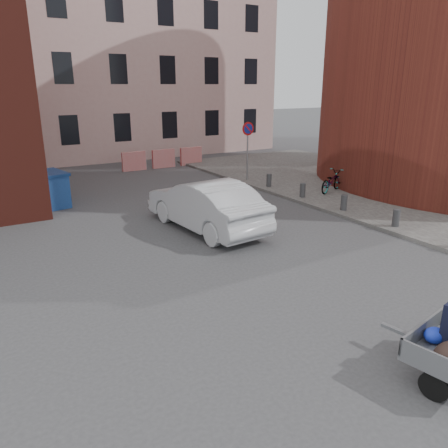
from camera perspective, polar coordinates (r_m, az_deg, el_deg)
ground at (r=9.98m, az=5.23°, el=-8.34°), size 120.00×120.00×0.00m
sidewalk at (r=19.51m, az=22.21°, el=3.64°), size 9.00×24.00×0.12m
building_pink at (r=31.41m, az=-10.75°, el=22.26°), size 16.00×8.00×14.00m
no_parking_sign at (r=20.31m, az=3.13°, el=11.05°), size 0.60×0.09×2.65m
bollards at (r=16.04m, az=15.39°, el=2.73°), size 0.22×9.02×0.55m
barriers at (r=24.46m, az=-7.89°, el=8.46°), size 4.70×0.18×1.00m
dumpster at (r=17.26m, az=-24.99°, el=3.63°), size 3.36×2.15×1.31m
silver_car at (r=13.68m, az=-2.42°, el=2.52°), size 2.05×4.90×1.58m
bicycle at (r=18.68m, az=13.83°, el=5.46°), size 1.80×1.14×0.89m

